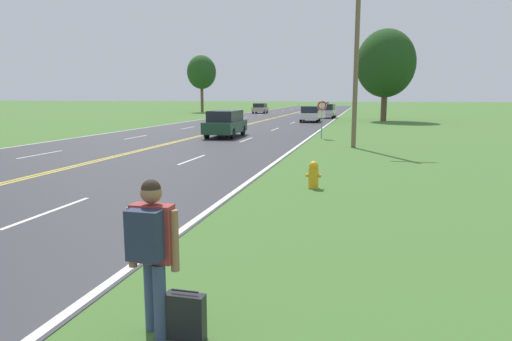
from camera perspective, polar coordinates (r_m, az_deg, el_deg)
hitchhiker_person at (r=5.20m, az=-12.96°, el=-8.77°), size 0.61×0.44×1.80m
suitcase at (r=5.39m, az=-8.81°, el=-17.60°), size 0.45×0.17×0.58m
fire_hydrant at (r=13.51m, az=7.20°, el=-0.47°), size 0.45×0.29×0.80m
traffic_sign at (r=29.19m, az=8.24°, el=7.47°), size 0.60×0.10×2.37m
utility_pole_midground at (r=24.32m, az=12.43°, el=13.49°), size 1.80×0.24×8.76m
tree_left_verge at (r=75.40m, az=-6.82°, el=12.09°), size 4.65×4.65×9.06m
tree_mid_treeline at (r=50.74m, az=15.92°, el=12.73°), size 6.12×6.12×9.52m
car_dark_green_van_approaching at (r=30.01m, az=-3.84°, el=5.94°), size 2.02×4.61×1.73m
car_white_suv_mid_near at (r=47.63m, az=6.81°, el=7.11°), size 2.02×4.69×1.61m
car_silver_hatchback_mid_far at (r=56.02m, az=8.94°, el=7.40°), size 1.87×3.64×1.68m
car_champagne_hatchback_receding at (r=70.05m, az=0.51°, el=7.83°), size 2.02×3.66×1.50m
car_dark_blue_hatchback_distant at (r=85.20m, az=8.49°, el=7.99°), size 1.96×4.12×1.49m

